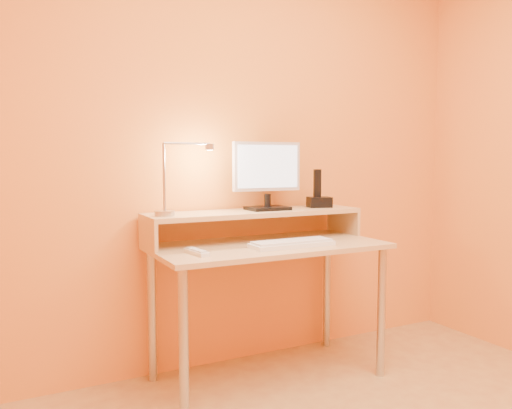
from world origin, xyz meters
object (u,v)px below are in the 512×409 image
monitor_panel (267,166)px  keyboard (292,244)px  phone_dock (319,202)px  remote_control (197,252)px  mouse (324,241)px  lamp_base (165,213)px

monitor_panel → keyboard: monitor_panel is taller
phone_dock → remote_control: bearing=-147.0°
monitor_panel → mouse: monitor_panel is taller
remote_control → monitor_panel: bearing=20.1°
phone_dock → keyboard: bearing=-125.5°
monitor_panel → keyboard: 0.48m
lamp_base → phone_dock: bearing=1.8°
mouse → remote_control: bearing=152.9°
lamp_base → phone_dock: (0.93, 0.03, 0.02)m
monitor_panel → phone_dock: monitor_panel is taller
keyboard → remote_control: size_ratio=2.55×
remote_control → mouse: bearing=-10.2°
keyboard → mouse: mouse is taller
lamp_base → keyboard: size_ratio=0.23×
monitor_panel → phone_dock: 0.40m
phone_dock → mouse: phone_dock is taller
mouse → remote_control: mouse is taller
mouse → lamp_base: bearing=136.7°
mouse → phone_dock: bearing=36.0°
keyboard → mouse: (0.19, -0.01, 0.01)m
lamp_base → mouse: 0.83m
lamp_base → phone_dock: 0.93m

